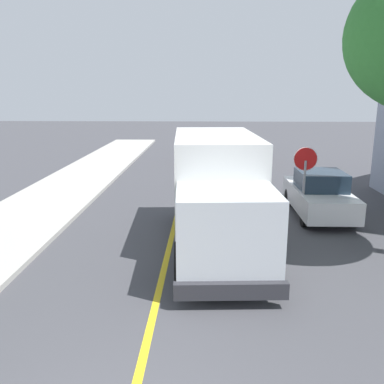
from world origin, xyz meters
The scene contains 6 objects.
centre_line_yellow centered at (0.00, 10.00, 0.00)m, with size 0.16×56.00×0.01m, color gold.
box_truck centered at (1.39, 7.98, 1.77)m, with size 2.80×7.30×3.20m.
parked_car_near centered at (2.55, 15.03, 0.79)m, with size 1.84×4.42×1.67m.
parked_car_mid centered at (2.20, 22.47, 0.79)m, with size 1.94×4.45×1.67m.
parked_van_across centered at (5.20, 11.03, 0.79)m, with size 1.80×4.40×1.67m.
stop_sign centered at (4.40, 10.07, 1.86)m, with size 0.80×0.10×2.65m.
Camera 1 is at (1.05, -3.72, 4.45)m, focal length 38.53 mm.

